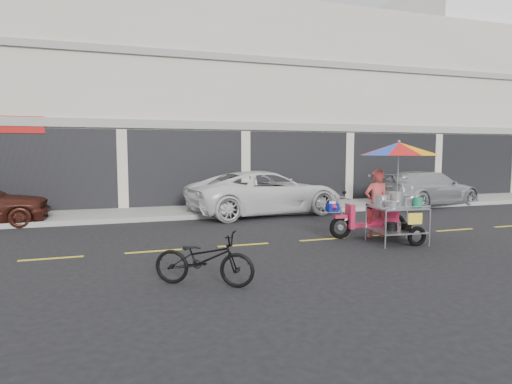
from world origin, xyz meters
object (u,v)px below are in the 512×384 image
object	(u,v)px
white_pickup	(266,193)
food_vendor_rig	(389,178)
near_bicycle	(204,259)
silver_pickup	(427,188)

from	to	relation	value
white_pickup	food_vendor_rig	xyz separation A→B (m)	(1.34, -5.01, 0.77)
white_pickup	food_vendor_rig	bearing A→B (deg)	-173.31
near_bicycle	food_vendor_rig	distance (m)	5.38
white_pickup	silver_pickup	xyz separation A→B (m)	(6.78, 0.18, -0.06)
near_bicycle	food_vendor_rig	world-z (taller)	food_vendor_rig
silver_pickup	food_vendor_rig	bearing A→B (deg)	121.69
food_vendor_rig	near_bicycle	bearing A→B (deg)	-152.40
food_vendor_rig	white_pickup	bearing A→B (deg)	109.90
white_pickup	silver_pickup	size ratio (longest dim) A/B	1.13
white_pickup	near_bicycle	world-z (taller)	white_pickup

